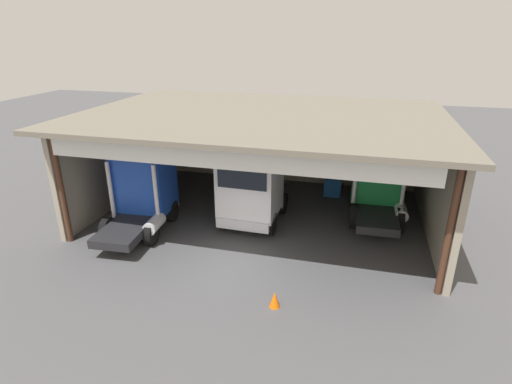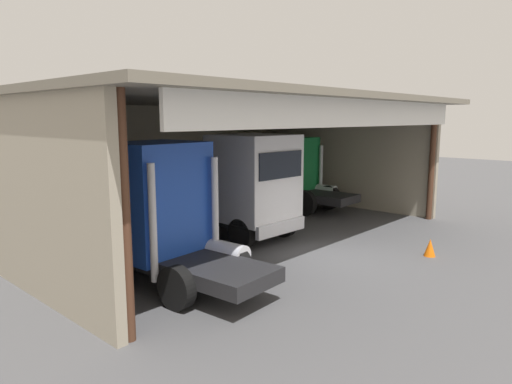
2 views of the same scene
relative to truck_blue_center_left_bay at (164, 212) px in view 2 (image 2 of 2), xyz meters
The scene contains 8 objects.
ground_plane 5.77m from the truck_blue_center_left_bay, 24.86° to the right, with size 80.00×80.00×0.00m, color #4C4C4F.
workshop_shed 6.31m from the truck_blue_center_left_bay, 35.57° to the left, with size 15.93×11.26×5.08m.
truck_blue_center_left_bay is the anchor object (origin of this frame).
truck_white_yard_outside 4.91m from the truck_blue_center_left_bay, 16.68° to the left, with size 2.68×5.03×3.77m.
truck_green_center_right_bay 10.99m from the truck_blue_center_left_bay, 20.89° to the left, with size 2.60×5.16×3.42m.
oil_drum 7.62m from the truck_blue_center_left_bay, 74.39° to the left, with size 0.58×0.58×0.86m, color #194CB2.
tool_cart 10.08m from the truck_blue_center_left_bay, 36.34° to the left, with size 0.90×0.60×1.00m, color #1E59A5.
traffic_cone 8.40m from the truck_blue_center_left_bay, 31.52° to the right, with size 0.36×0.36×0.56m, color orange.
Camera 2 is at (-11.98, -7.38, 4.33)m, focal length 32.11 mm.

